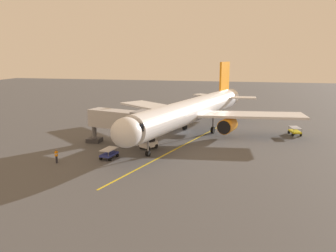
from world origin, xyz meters
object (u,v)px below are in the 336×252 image
Objects in this scene: airplane at (192,111)px; jet_bridge at (125,121)px; baggage_cart_starboard_side at (109,153)px; baggage_cart_portside at (295,131)px; ground_crew_marshaller at (56,156)px; tug_near_nose at (149,144)px.

airplane reaches higher than jet_bridge.
jet_bridge is 4.11× the size of baggage_cart_starboard_side.
jet_bridge reaches higher than baggage_cart_portside.
ground_crew_marshaller is 12.79m from tug_near_nose.
ground_crew_marshaller is 0.60× the size of baggage_cart_portside.
airplane is at bearing -118.79° from baggage_cart_starboard_side.
jet_bridge is 28.15m from baggage_cart_portside.
airplane is 17.24m from baggage_cart_portside.
airplane is 14.47× the size of tug_near_nose.
ground_crew_marshaller reaches higher than baggage_cart_portside.
jet_bridge reaches higher than tug_near_nose.
ground_crew_marshaller is 37.58m from baggage_cart_portside.
baggage_cart_starboard_side is (8.39, 15.26, -3.35)m from airplane.
baggage_cart_starboard_side is (-5.56, -3.16, -0.23)m from ground_crew_marshaller.
ground_crew_marshaller is (5.67, 9.06, -2.88)m from jet_bridge.
baggage_cart_starboard_side is at bearing 56.79° from tug_near_nose.
baggage_cart_starboard_side is at bearing 89.00° from jet_bridge.
airplane is 11.18m from tug_near_nose.
airplane is 3.46× the size of jet_bridge.
ground_crew_marshaller is at bearing 43.56° from tug_near_nose.
ground_crew_marshaller is (13.95, 18.41, -3.12)m from airplane.
baggage_cart_portside and baggage_cart_starboard_side have the same top height.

